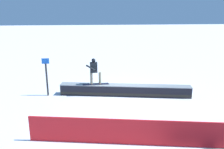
% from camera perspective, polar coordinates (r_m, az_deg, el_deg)
% --- Properties ---
extents(ground_plane, '(120.00, 120.00, 0.00)m').
position_cam_1_polar(ground_plane, '(13.18, 3.21, -5.25)').
color(ground_plane, white).
extents(grind_box, '(7.37, 1.79, 0.64)m').
position_cam_1_polar(grind_box, '(13.07, 3.23, -4.06)').
color(grind_box, black).
rests_on(grind_box, ground_plane).
extents(snowboarder, '(1.49, 0.45, 1.51)m').
position_cam_1_polar(snowboarder, '(12.84, -4.46, 1.03)').
color(snowboarder, black).
rests_on(snowboarder, grind_box).
extents(safety_fence, '(8.49, 1.50, 1.00)m').
position_cam_1_polar(safety_fence, '(8.56, 8.38, -14.17)').
color(safety_fence, red).
rests_on(safety_fence, ground_plane).
extents(trail_marker, '(0.40, 0.10, 2.17)m').
position_cam_1_polar(trail_marker, '(13.33, -16.01, -0.37)').
color(trail_marker, '#262628').
rests_on(trail_marker, ground_plane).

